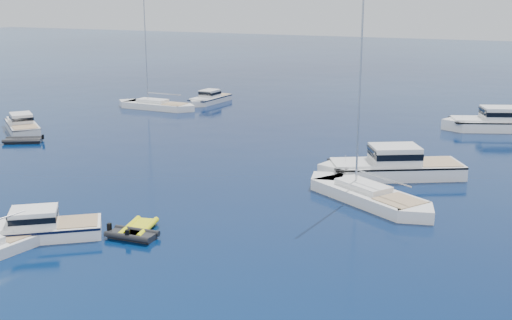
# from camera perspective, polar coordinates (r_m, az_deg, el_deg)

# --- Properties ---
(motor_cruiser_left) EXTENTS (8.71, 7.60, 2.34)m
(motor_cruiser_left) POSITION_cam_1_polar(r_m,az_deg,el_deg) (41.08, -19.10, -6.53)
(motor_cruiser_left) COLOR white
(motor_cruiser_left) RESTS_ON ground
(motor_cruiser_centre) EXTENTS (12.59, 9.38, 3.24)m
(motor_cruiser_centre) POSITION_cam_1_polar(r_m,az_deg,el_deg) (52.60, 11.79, -1.46)
(motor_cruiser_centre) COLOR silver
(motor_cruiser_centre) RESTS_ON ground
(motor_cruiser_far_l) EXTENTS (8.92, 7.86, 2.40)m
(motor_cruiser_far_l) POSITION_cam_1_polar(r_m,az_deg,el_deg) (73.39, -19.94, 2.48)
(motor_cruiser_far_l) COLOR silver
(motor_cruiser_far_l) RESTS_ON ground
(motor_cruiser_distant) EXTENTS (12.68, 8.07, 3.20)m
(motor_cruiser_distant) POSITION_cam_1_polar(r_m,az_deg,el_deg) (73.80, 20.43, 2.50)
(motor_cruiser_distant) COLOR white
(motor_cruiser_distant) RESTS_ON ground
(motor_cruiser_horizon) EXTENTS (3.08, 8.64, 2.23)m
(motor_cruiser_horizon) POSITION_cam_1_polar(r_m,az_deg,el_deg) (86.72, -4.14, 5.04)
(motor_cruiser_horizon) COLOR silver
(motor_cruiser_horizon) RESTS_ON ground
(sailboat_mid_r) EXTENTS (12.38, 9.13, 18.32)m
(sailboat_mid_r) POSITION_cam_1_polar(r_m,az_deg,el_deg) (46.22, 9.82, -3.59)
(sailboat_mid_r) COLOR white
(sailboat_mid_r) RESTS_ON ground
(sailboat_far_l) EXTENTS (11.90, 3.16, 17.47)m
(sailboat_far_l) POSITION_cam_1_polar(r_m,az_deg,el_deg) (83.18, -8.82, 4.51)
(sailboat_far_l) COLOR white
(sailboat_far_l) RESTS_ON ground
(tender_yellow) EXTENTS (2.61, 3.68, 0.95)m
(tender_yellow) POSITION_cam_1_polar(r_m,az_deg,el_deg) (40.48, -10.34, -6.26)
(tender_yellow) COLOR #E3E80D
(tender_yellow) RESTS_ON ground
(tender_grey_near) EXTENTS (3.28, 1.99, 0.95)m
(tender_grey_near) POSITION_cam_1_polar(r_m,az_deg,el_deg) (39.51, -10.86, -6.81)
(tender_grey_near) COLOR black
(tender_grey_near) RESTS_ON ground
(tender_grey_far) EXTENTS (4.35, 3.73, 0.95)m
(tender_grey_far) POSITION_cam_1_polar(r_m,az_deg,el_deg) (67.35, -19.84, 1.47)
(tender_grey_far) COLOR black
(tender_grey_far) RESTS_ON ground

